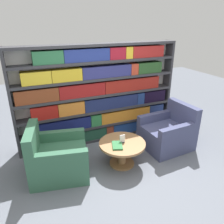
{
  "coord_description": "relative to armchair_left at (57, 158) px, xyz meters",
  "views": [
    {
      "loc": [
        -1.45,
        -2.64,
        2.4
      ],
      "look_at": [
        0.03,
        0.75,
        0.84
      ],
      "focal_mm": 35.0,
      "sensor_mm": 36.0,
      "label": 1
    }
  ],
  "objects": [
    {
      "name": "coffee_table",
      "position": [
        1.11,
        -0.18,
        0.01
      ],
      "size": [
        0.81,
        0.81,
        0.44
      ],
      "color": "olive",
      "rests_on": "ground_plane"
    },
    {
      "name": "armchair_left",
      "position": [
        0.0,
        0.0,
        0.0
      ],
      "size": [
        1.05,
        0.97,
        0.88
      ],
      "rotation": [
        0.0,
        0.0,
        1.36
      ],
      "color": "#336047",
      "rests_on": "ground_plane"
    },
    {
      "name": "armchair_right",
      "position": [
        2.22,
        -0.01,
        0.0
      ],
      "size": [
        0.95,
        0.85,
        0.88
      ],
      "rotation": [
        0.0,
        0.0,
        -1.51
      ],
      "color": "#42476B",
      "rests_on": "ground_plane"
    },
    {
      "name": "ground_plane",
      "position": [
        1.08,
        -0.48,
        -0.3
      ],
      "size": [
        14.0,
        14.0,
        0.0
      ],
      "primitive_type": "plane",
      "color": "slate"
    },
    {
      "name": "table_sign",
      "position": [
        1.11,
        -0.18,
        0.2
      ],
      "size": [
        0.1,
        0.06,
        0.15
      ],
      "color": "black",
      "rests_on": "coffee_table"
    },
    {
      "name": "stray_book",
      "position": [
        0.98,
        -0.25,
        0.15
      ],
      "size": [
        0.25,
        0.31,
        0.03
      ],
      "color": "#2D703D",
      "rests_on": "coffee_table"
    },
    {
      "name": "bookshelf",
      "position": [
        1.08,
        0.88,
        0.68
      ],
      "size": [
        3.34,
        0.3,
        2.01
      ],
      "color": "silver",
      "rests_on": "ground_plane"
    }
  ]
}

